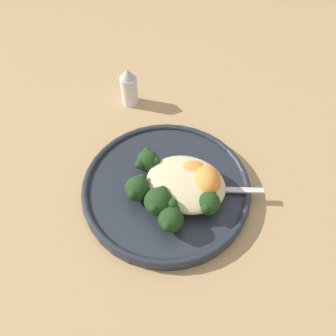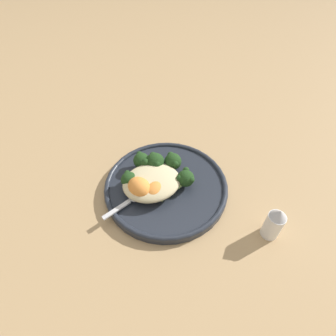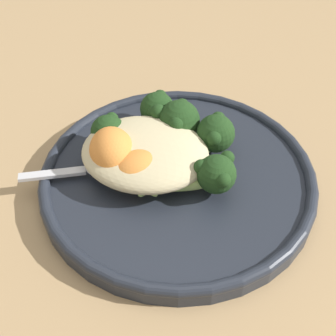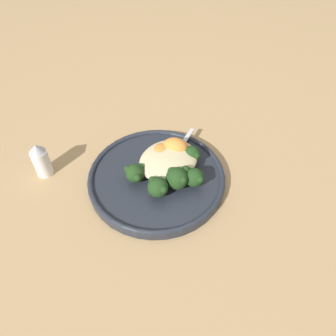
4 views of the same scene
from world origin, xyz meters
name	(u,v)px [view 2 (image 2 of 4)]	position (x,y,z in m)	size (l,w,h in m)	color
ground_plane	(162,190)	(0.00, 0.00, 0.00)	(4.00, 4.00, 0.00)	tan
plate	(166,187)	(0.01, 0.00, 0.01)	(0.27, 0.27, 0.02)	#232833
quinoa_mound	(152,182)	(-0.02, 0.00, 0.04)	(0.12, 0.11, 0.03)	beige
broccoli_stalk_0	(182,181)	(0.04, -0.02, 0.04)	(0.10, 0.05, 0.04)	#9EBC66
broccoli_stalk_1	(171,166)	(0.03, 0.03, 0.04)	(0.08, 0.10, 0.04)	#9EBC66
broccoli_stalk_2	(154,168)	(-0.01, 0.03, 0.04)	(0.05, 0.12, 0.04)	#9EBC66
broccoli_stalk_3	(144,166)	(-0.03, 0.05, 0.04)	(0.04, 0.13, 0.04)	#9EBC66
broccoli_stalk_4	(135,183)	(-0.06, 0.01, 0.04)	(0.09, 0.09, 0.04)	#9EBC66
sweet_potato_chunk_0	(140,188)	(-0.05, -0.01, 0.04)	(0.05, 0.04, 0.04)	orange
sweet_potato_chunk_1	(155,190)	(-0.02, -0.02, 0.04)	(0.05, 0.04, 0.03)	orange
spoon	(134,198)	(-0.07, -0.02, 0.03)	(0.11, 0.06, 0.01)	silver
salt_shaker	(274,223)	(0.16, -0.17, 0.04)	(0.03, 0.03, 0.08)	white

